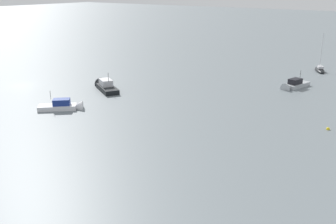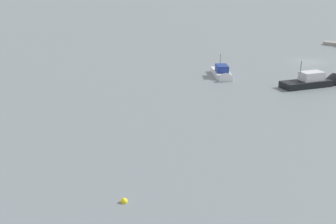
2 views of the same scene
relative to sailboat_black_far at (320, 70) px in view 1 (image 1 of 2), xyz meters
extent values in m
plane|color=slate|center=(44.51, -41.54, -0.29)|extent=(500.00, 500.00, 0.00)
ellipsoid|color=black|center=(-0.02, -0.01, -0.08)|extent=(6.09, 4.07, 1.02)
cube|color=silver|center=(0.25, 0.12, 0.66)|extent=(1.94, 1.63, 0.47)
cylinder|color=silver|center=(-0.45, -0.21, 4.12)|extent=(0.10, 0.10, 7.38)
cylinder|color=silver|center=(0.49, 0.23, 1.19)|extent=(1.91, 0.96, 0.08)
sphere|color=black|center=(-2.48, -1.17, 0.47)|extent=(0.14, 0.14, 0.14)
cube|color=silver|center=(50.29, -24.53, -0.06)|extent=(5.25, 5.46, 0.92)
cone|color=silver|center=(48.41, -22.49, -0.06)|extent=(2.75, 2.75, 1.95)
cube|color=navy|center=(49.84, -24.04, 0.86)|extent=(2.79, 2.84, 0.92)
cube|color=#283847|center=(49.39, -23.55, 0.91)|extent=(1.15, 1.07, 0.65)
cylinder|color=black|center=(50.85, -25.14, 1.97)|extent=(0.06, 0.06, 1.29)
cube|color=#ADB2B7|center=(16.10, 0.27, -0.06)|extent=(5.94, 3.36, 0.93)
cone|color=#ADB2B7|center=(18.82, -0.41, -0.06)|extent=(2.38, 2.39, 1.97)
cube|color=black|center=(16.75, 0.11, 0.87)|extent=(2.77, 2.12, 0.93)
cube|color=#283847|center=(17.41, -0.06, 0.92)|extent=(0.47, 1.46, 0.65)
cylinder|color=black|center=(15.29, 0.48, 1.99)|extent=(0.06, 0.06, 1.31)
cube|color=black|center=(38.33, -25.82, -0.02)|extent=(5.38, 6.92, 1.10)
cone|color=black|center=(36.69, -28.68, -0.02)|extent=(3.16, 3.16, 2.32)
cube|color=silver|center=(37.94, -26.51, 1.08)|extent=(3.04, 3.43, 1.10)
cube|color=#283847|center=(37.54, -27.19, 1.13)|extent=(1.57, 0.98, 0.77)
cylinder|color=black|center=(38.82, -24.97, 2.40)|extent=(0.07, 0.07, 1.54)
sphere|color=yellow|center=(35.43, 10.60, -0.21)|extent=(0.46, 0.46, 0.46)
camera|label=1|loc=(85.10, 20.81, 17.54)|focal=41.11mm
camera|label=2|loc=(15.72, 30.56, 14.91)|focal=50.31mm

